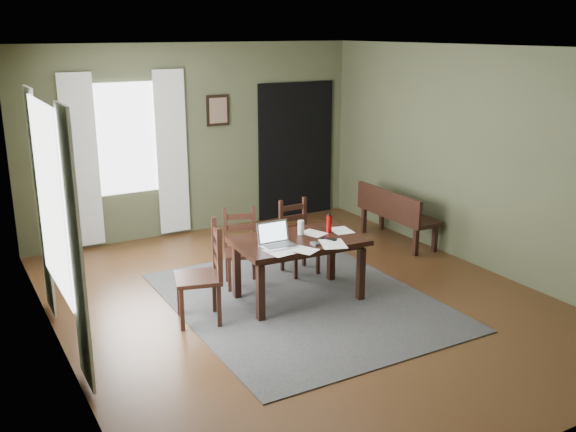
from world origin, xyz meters
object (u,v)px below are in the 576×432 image
chair_back_left (241,249)px  laptop (276,240)px  chair_end (203,275)px  bench (395,211)px  chair_back_right (298,238)px  water_bottle (329,223)px  dining_table (299,246)px

chair_back_left → laptop: size_ratio=2.48×
chair_end → bench: chair_end is taller
chair_back_right → laptop: size_ratio=2.47×
chair_back_right → laptop: 1.12m
bench → laptop: 2.72m
laptop → water_bottle: laptop is taller
chair_back_left → dining_table: bearing=-42.6°
bench → chair_end: bearing=107.7°
bench → water_bottle: 2.04m
dining_table → bench: size_ratio=1.06×
dining_table → chair_end: bearing=-176.3°
chair_end → laptop: 0.84m
water_bottle → laptop: bearing=-172.1°
chair_back_left → water_bottle: (0.77, -0.66, 0.37)m
water_bottle → chair_back_right: bearing=89.5°
bench → chair_back_left: bearing=97.9°
chair_back_left → laptop: 0.83m
dining_table → laptop: bearing=-163.8°
chair_back_right → dining_table: bearing=-120.9°
laptop → chair_end: bearing=176.5°
chair_end → water_bottle: bearing=107.0°
chair_end → bench: size_ratio=0.77×
chair_end → water_bottle: (1.52, 0.04, 0.30)m
chair_back_left → bench: size_ratio=0.66×
chair_back_right → water_bottle: water_bottle is taller
dining_table → chair_back_left: (-0.37, 0.69, -0.18)m
dining_table → bench: 2.39m
chair_back_left → laptop: (0.05, -0.76, 0.33)m
bench → dining_table: bearing=115.7°
chair_end → chair_back_right: bearing=131.1°
dining_table → bench: bench is taller
dining_table → chair_back_right: size_ratio=1.60×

